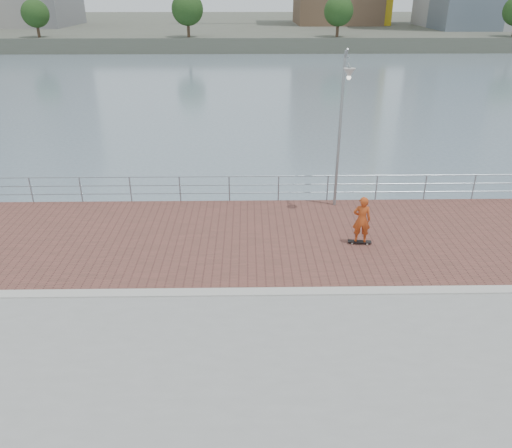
{
  "coord_description": "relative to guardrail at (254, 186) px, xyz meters",
  "views": [
    {
      "loc": [
        -0.25,
        -12.4,
        8.16
      ],
      "look_at": [
        0.0,
        2.0,
        1.3
      ],
      "focal_mm": 35.0,
      "sensor_mm": 36.0,
      "label": 1
    }
  ],
  "objects": [
    {
      "name": "brick_lane",
      "position": [
        -0.0,
        -3.4,
        -0.68
      ],
      "size": [
        40.0,
        6.8,
        0.02
      ],
      "primitive_type": "cube",
      "color": "brown",
      "rests_on": "seawall"
    },
    {
      "name": "curb",
      "position": [
        -0.0,
        -7.0,
        -0.66
      ],
      "size": [
        40.0,
        0.4,
        0.06
      ],
      "primitive_type": "cube",
      "color": "#B7B5AD",
      "rests_on": "seawall"
    },
    {
      "name": "water",
      "position": [
        -0.0,
        -7.0,
        -2.69
      ],
      "size": [
        400.0,
        400.0,
        0.0
      ],
      "primitive_type": "plane",
      "color": "slate",
      "rests_on": "ground"
    },
    {
      "name": "guardrail",
      "position": [
        0.0,
        0.0,
        0.0
      ],
      "size": [
        39.06,
        0.06,
        1.13
      ],
      "color": "#8C9EA8",
      "rests_on": "brick_lane"
    },
    {
      "name": "skateboarder",
      "position": [
        3.65,
        -3.97,
        0.25
      ],
      "size": [
        0.66,
        0.47,
        1.68
      ],
      "primitive_type": "imported",
      "rotation": [
        0.0,
        0.0,
        3.02
      ],
      "color": "#B64218",
      "rests_on": "skateboard"
    },
    {
      "name": "street_lamp",
      "position": [
        3.32,
        -0.93,
        3.51
      ],
      "size": [
        0.43,
        1.25,
        5.91
      ],
      "color": "gray",
      "rests_on": "brick_lane"
    },
    {
      "name": "shoreline_trees",
      "position": [
        22.25,
        70.0,
        3.72
      ],
      "size": [
        169.39,
        5.22,
        6.95
      ],
      "color": "#473323",
      "rests_on": "far_shore"
    },
    {
      "name": "skateboard",
      "position": [
        3.65,
        -3.97,
        -0.6
      ],
      "size": [
        0.83,
        0.31,
        0.09
      ],
      "rotation": [
        0.0,
        0.0,
        -0.12
      ],
      "color": "black",
      "rests_on": "brick_lane"
    },
    {
      "name": "far_shore",
      "position": [
        -0.0,
        115.5,
        -1.44
      ],
      "size": [
        320.0,
        95.0,
        2.5
      ],
      "primitive_type": "cube",
      "color": "#4C5142",
      "rests_on": "ground"
    }
  ]
}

